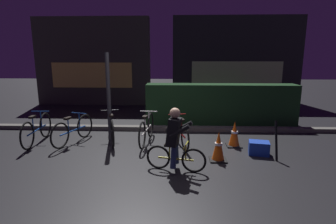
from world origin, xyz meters
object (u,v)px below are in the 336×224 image
traffic_cone_far (234,134)px  blue_crate (259,148)px  parked_bike_left_mid (73,130)px  parked_bike_right_mid (180,132)px  parked_bike_leftmost (37,129)px  parked_bike_center_right (147,129)px  traffic_cone_near (218,147)px  closed_umbrella (276,141)px  street_post (109,98)px  parked_bike_center_left (111,128)px  cyclist (175,139)px

traffic_cone_far → blue_crate: 0.72m
parked_bike_left_mid → parked_bike_right_mid: bearing=-73.3°
parked_bike_leftmost → blue_crate: parked_bike_leftmost is taller
parked_bike_left_mid → parked_bike_right_mid: size_ratio=0.99×
parked_bike_center_right → traffic_cone_near: (1.67, -1.15, -0.04)m
parked_bike_left_mid → parked_bike_center_right: parked_bike_center_right is taller
traffic_cone_far → parked_bike_right_mid: bearing=176.9°
blue_crate → parked_bike_right_mid: bearing=161.0°
closed_umbrella → traffic_cone_near: bearing=99.8°
street_post → blue_crate: 3.86m
parked_bike_left_mid → parked_bike_center_left: size_ratio=0.95×
parked_bike_center_right → parked_bike_left_mid: bearing=98.4°
parked_bike_center_left → cyclist: (1.69, -1.76, 0.28)m
parked_bike_left_mid → parked_bike_center_right: (1.87, 0.10, 0.02)m
street_post → traffic_cone_far: bearing=-6.4°
parked_bike_center_left → blue_crate: bearing=-121.2°
parked_bike_leftmost → parked_bike_left_mid: bearing=-90.4°
parked_bike_right_mid → traffic_cone_far: (1.34, -0.07, -0.03)m
street_post → parked_bike_right_mid: size_ratio=1.47×
parked_bike_left_mid → closed_umbrella: bearing=-83.2°
parked_bike_center_left → parked_bike_center_right: (0.94, -0.08, -0.00)m
parked_bike_center_right → traffic_cone_far: 2.20m
blue_crate → parked_bike_center_left: bearing=166.9°
parked_bike_left_mid → parked_bike_center_left: parked_bike_center_left is taller
blue_crate → parked_bike_left_mid: bearing=171.8°
traffic_cone_near → traffic_cone_far: 1.08m
street_post → traffic_cone_far: 3.30m
parked_bike_center_left → closed_umbrella: bearing=-123.8°
parked_bike_right_mid → cyclist: size_ratio=1.24×
traffic_cone_far → parked_bike_leftmost: bearing=179.4°
parked_bike_center_left → parked_bike_center_right: 0.94m
street_post → parked_bike_center_right: (0.99, -0.15, -0.79)m
cyclist → parked_bike_center_right: bearing=126.4°
traffic_cone_far → cyclist: bearing=-134.5°
blue_crate → traffic_cone_near: bearing=-157.6°
blue_crate → cyclist: (-1.89, -0.92, 0.48)m
cyclist → traffic_cone_near: bearing=42.0°
parked_bike_leftmost → parked_bike_center_right: size_ratio=1.01×
parked_bike_center_left → traffic_cone_far: size_ratio=2.60×
parked_bike_leftmost → closed_umbrella: 5.77m
street_post → closed_umbrella: 4.13m
parked_bike_left_mid → traffic_cone_near: (3.54, -1.05, -0.02)m
cyclist → closed_umbrella: (2.17, 0.67, -0.22)m
parked_bike_leftmost → street_post: bearing=-84.2°
parked_bike_left_mid → parked_bike_center_left: bearing=-61.6°
traffic_cone_far → closed_umbrella: (0.73, -0.79, 0.11)m
traffic_cone_far → cyclist: (-1.44, -1.47, 0.33)m
parked_bike_leftmost → parked_bike_left_mid: 0.92m
blue_crate → parked_bike_leftmost: bearing=173.7°
parked_bike_leftmost → parked_bike_right_mid: bearing=-93.5°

